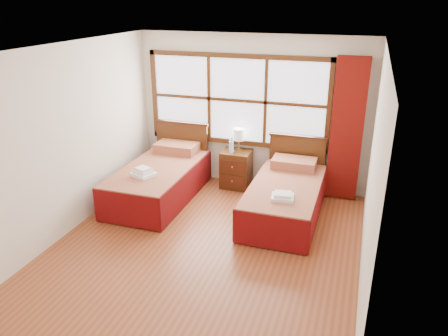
% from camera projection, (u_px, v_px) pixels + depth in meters
% --- Properties ---
extents(floor, '(4.50, 4.50, 0.00)m').
position_uv_depth(floor, '(207.00, 245.00, 5.94)').
color(floor, brown).
rests_on(floor, ground).
extents(ceiling, '(4.50, 4.50, 0.00)m').
position_uv_depth(ceiling, '(204.00, 48.00, 4.98)').
color(ceiling, white).
rests_on(ceiling, wall_back).
extents(wall_back, '(4.00, 0.00, 4.00)m').
position_uv_depth(wall_back, '(252.00, 112.00, 7.44)').
color(wall_back, silver).
rests_on(wall_back, floor).
extents(wall_left, '(0.00, 4.50, 4.50)m').
position_uv_depth(wall_left, '(70.00, 140.00, 6.04)').
color(wall_left, silver).
rests_on(wall_left, floor).
extents(wall_right, '(0.00, 4.50, 4.50)m').
position_uv_depth(wall_right, '(373.00, 174.00, 4.88)').
color(wall_right, silver).
rests_on(wall_right, floor).
extents(window, '(3.16, 0.06, 1.56)m').
position_uv_depth(window, '(237.00, 100.00, 7.41)').
color(window, white).
rests_on(window, wall_back).
extents(curtain, '(0.50, 0.16, 2.30)m').
position_uv_depth(curtain, '(347.00, 130.00, 6.90)').
color(curtain, maroon).
rests_on(curtain, wall_back).
extents(bed_left, '(1.08, 2.10, 1.05)m').
position_uv_depth(bed_left, '(160.00, 179.00, 7.24)').
color(bed_left, '#431D0E').
rests_on(bed_left, floor).
extents(bed_right, '(1.03, 2.05, 1.00)m').
position_uv_depth(bed_right, '(285.00, 197.00, 6.64)').
color(bed_right, '#431D0E').
rests_on(bed_right, floor).
extents(nightstand, '(0.49, 0.48, 0.66)m').
position_uv_depth(nightstand, '(236.00, 169.00, 7.63)').
color(nightstand, '#48260F').
rests_on(nightstand, floor).
extents(towels_left, '(0.40, 0.38, 0.14)m').
position_uv_depth(towels_left, '(143.00, 173.00, 6.72)').
color(towels_left, white).
rests_on(towels_left, bed_left).
extents(towels_right, '(0.34, 0.31, 0.09)m').
position_uv_depth(towels_right, '(283.00, 196.00, 6.03)').
color(towels_right, white).
rests_on(towels_right, bed_right).
extents(lamp, '(0.20, 0.20, 0.39)m').
position_uv_depth(lamp, '(239.00, 135.00, 7.47)').
color(lamp, '#B37D39').
rests_on(lamp, nightstand).
extents(bottle_near, '(0.06, 0.06, 0.24)m').
position_uv_depth(bottle_near, '(231.00, 147.00, 7.39)').
color(bottle_near, '#BFE4F6').
rests_on(bottle_near, nightstand).
extents(bottle_far, '(0.07, 0.07, 0.26)m').
position_uv_depth(bottle_far, '(232.00, 145.00, 7.46)').
color(bottle_far, '#BFE4F6').
rests_on(bottle_far, nightstand).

